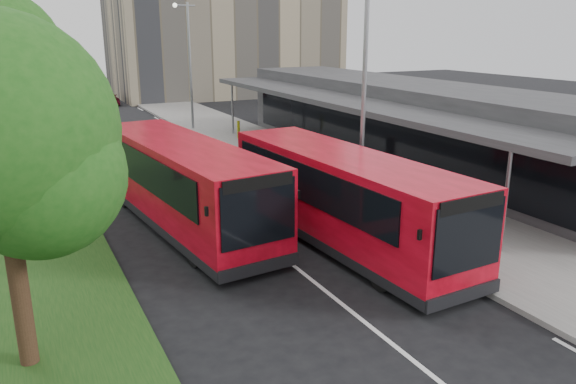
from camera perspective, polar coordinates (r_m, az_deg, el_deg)
name	(u,v)px	position (r m, az deg, el deg)	size (l,w,h in m)	color
ground	(279,254)	(16.97, -0.90, -6.35)	(120.00, 120.00, 0.00)	black
pavement	(229,132)	(37.01, -6.01, 6.11)	(5.00, 80.00, 0.15)	slate
grass_verge	(9,151)	(34.74, -26.52, 3.78)	(5.00, 80.00, 0.10)	#183F14
lane_centre_line	(157,157)	(30.61, -13.20, 3.51)	(0.12, 70.00, 0.01)	silver
kerb_dashes	(194,139)	(35.24, -9.55, 5.35)	(0.12, 56.00, 0.01)	silver
office_block	(223,3)	(59.91, -6.61, 18.49)	(22.00, 12.00, 18.00)	tan
station_building	(406,123)	(28.65, 11.90, 6.89)	(7.70, 26.00, 4.00)	#2D2D2F
lamp_post_near	(362,84)	(19.55, 7.54, 10.81)	(1.44, 0.28, 8.00)	gray
lamp_post_far	(189,58)	(37.78, -10.07, 13.25)	(1.44, 0.28, 8.00)	gray
bus_main	(343,198)	(17.42, 5.61, -0.66)	(3.14, 10.32, 2.88)	red
bus_second	(183,184)	(19.17, -10.61, 0.79)	(3.67, 10.58, 2.94)	red
litter_bin	(298,155)	(27.47, 1.07, 3.78)	(0.50, 0.50, 0.90)	#361C16
bollard	(239,130)	(34.18, -5.05, 6.33)	(0.17, 0.17, 1.07)	#E7E80C
car_near	(106,97)	(53.35, -17.96, 9.15)	(1.59, 3.94, 1.34)	#520B19
car_far	(72,94)	(58.71, -21.06, 9.30)	(1.11, 3.20, 1.05)	navy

